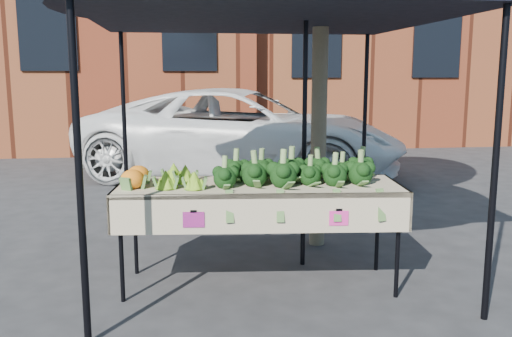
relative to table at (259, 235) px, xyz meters
name	(u,v)px	position (x,y,z in m)	size (l,w,h in m)	color
ground	(265,284)	(0.05, 0.00, -0.45)	(90.00, 90.00, 0.00)	#262628
table	(259,235)	(0.00, 0.00, 0.00)	(2.46, 1.02, 0.90)	#BFAF96
canopy	(266,123)	(0.14, 0.54, 0.92)	(3.16, 3.16, 2.74)	black
broccoli_heap	(296,167)	(0.32, 0.03, 0.59)	(1.48, 0.58, 0.27)	black
romanesco_cluster	(180,173)	(-0.67, 0.04, 0.55)	(0.44, 0.58, 0.21)	#86BF26
cauliflower_pair	(135,175)	(-1.04, 0.07, 0.54)	(0.24, 0.44, 0.19)	orange
vehicle	(242,14)	(0.41, 5.17, 2.40)	(2.62, 1.58, 5.69)	white
street_tree	(321,20)	(0.78, 1.09, 1.92)	(2.41, 2.41, 4.74)	#1E4C14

